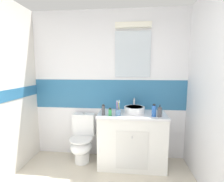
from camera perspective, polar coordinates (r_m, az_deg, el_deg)
name	(u,v)px	position (r m, az deg, el deg)	size (l,w,h in m)	color
wall_back_tiled	(109,85)	(2.88, -1.01, 2.17)	(3.20, 0.20, 2.50)	white
vanity_cabinet	(132,139)	(2.77, 6.75, -16.08)	(1.05, 0.55, 0.85)	white
sink_basin	(134,109)	(2.65, 7.69, -6.25)	(0.32, 0.37, 0.21)	white
toilet	(82,140)	(2.91, -10.13, -16.18)	(0.37, 0.50, 0.79)	white
toothbrush_cup	(118,112)	(2.46, 2.09, -7.15)	(0.08, 0.08, 0.23)	#4C7299
soap_dispenser	(160,112)	(2.50, 16.04, -6.91)	(0.06, 0.06, 0.18)	#4C4C51
mouthwash_bottle	(154,111)	(2.49, 14.20, -6.55)	(0.06, 0.06, 0.18)	#2659B2
deodorant_spray_can	(103,110)	(2.50, -2.99, -6.51)	(0.05, 0.05, 0.16)	#4C4C51
lotion_bottle_short	(110,112)	(2.47, -0.66, -7.24)	(0.05, 0.05, 0.11)	green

